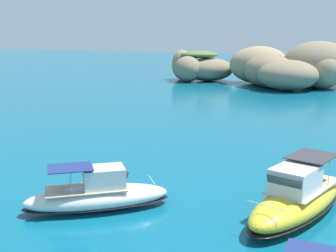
# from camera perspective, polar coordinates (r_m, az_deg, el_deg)

# --- Properties ---
(islet_large) EXTENTS (25.11, 21.76, 7.67)m
(islet_large) POSITION_cam_1_polar(r_m,az_deg,el_deg) (79.02, 15.58, 7.19)
(islet_large) COLOR #84755B
(islet_large) RESTS_ON ground
(islet_small) EXTENTS (14.53, 13.07, 5.76)m
(islet_small) POSITION_cam_1_polar(r_m,az_deg,el_deg) (86.10, 3.98, 7.48)
(islet_small) COLOR #84755B
(islet_small) RESTS_ON ground
(motorboat_white) EXTENTS (7.07, 6.51, 2.32)m
(motorboat_white) POSITION_cam_1_polar(r_m,az_deg,el_deg) (23.18, -8.93, -8.71)
(motorboat_white) COLOR white
(motorboat_white) RESTS_ON ground
(motorboat_yellow) EXTENTS (4.69, 9.07, 2.73)m
(motorboat_yellow) POSITION_cam_1_polar(r_m,az_deg,el_deg) (22.98, 16.15, -8.90)
(motorboat_yellow) COLOR yellow
(motorboat_yellow) RESTS_ON ground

